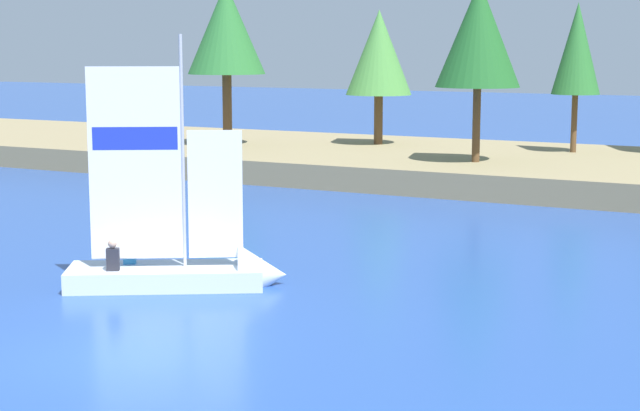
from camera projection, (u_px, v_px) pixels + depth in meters
The scene contains 7 objects.
ground_plane at pixel (113, 358), 18.10m from camera, with size 200.00×200.00×0.00m, color #234793.
shore_bank at pixel (532, 169), 41.54m from camera, with size 80.00×12.95×0.96m, color #897A56.
shoreline_tree_left at pixel (226, 29), 45.52m from camera, with size 3.47×3.47×7.23m.
shoreline_tree_midleft at pixel (379, 53), 46.14m from camera, with size 2.98×2.98×6.07m.
shoreline_tree_centre at pixel (479, 35), 38.99m from camera, with size 3.25×3.25×6.92m.
shoreline_tree_midright at pixel (577, 49), 42.64m from camera, with size 2.01×2.01×6.26m.
sailboat at pixel (201, 268), 23.42m from camera, with size 5.05×3.85×6.19m.
Camera 1 is at (11.27, -13.83, 5.49)m, focal length 57.46 mm.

